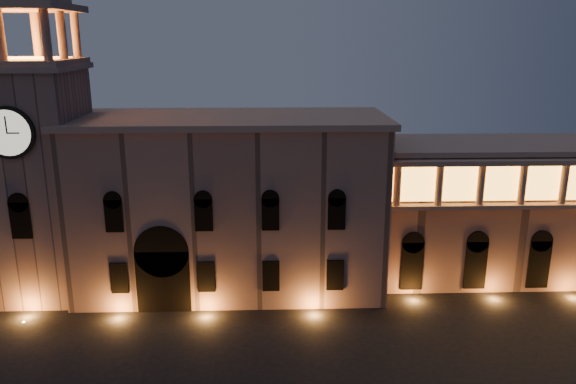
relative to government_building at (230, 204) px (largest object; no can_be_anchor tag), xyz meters
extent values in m
cube|color=#90695E|center=(0.08, 0.07, -0.27)|extent=(30.00, 12.00, 17.00)
cube|color=#A0806E|center=(0.08, 0.07, 8.53)|extent=(30.80, 12.80, 0.60)
cube|color=black|center=(-5.92, -5.33, -5.77)|extent=(5.00, 1.40, 6.00)
cylinder|color=black|center=(-5.92, -5.33, -2.77)|extent=(5.00, 1.40, 5.00)
cube|color=orange|center=(-5.92, -5.53, -5.97)|extent=(4.20, 0.20, 5.00)
cube|color=#90695E|center=(-18.42, -0.93, 2.23)|extent=(9.00, 9.00, 22.00)
cube|color=#A0806E|center=(-18.42, -0.93, 13.48)|extent=(9.80, 9.80, 0.50)
cylinder|color=black|center=(-18.42, -5.61, 8.23)|extent=(4.60, 0.35, 4.60)
cylinder|color=beige|center=(-18.42, -5.75, 8.23)|extent=(4.00, 0.12, 4.00)
cube|color=#A0806E|center=(-18.42, -0.93, 13.98)|extent=(9.40, 9.40, 0.50)
cube|color=orange|center=(-18.42, -0.93, 14.28)|extent=(6.80, 6.80, 0.15)
cylinder|color=#A0806E|center=(-18.42, -4.73, 16.33)|extent=(0.76, 0.76, 4.20)
cylinder|color=#A0806E|center=(-14.62, -4.73, 16.33)|extent=(0.76, 0.76, 4.20)
cylinder|color=#A0806E|center=(-18.42, 2.87, 16.33)|extent=(0.76, 0.76, 4.20)
cylinder|color=#A0806E|center=(-14.62, 2.87, 16.33)|extent=(0.76, 0.76, 4.20)
cylinder|color=#A0806E|center=(-14.62, -0.93, 16.33)|extent=(0.76, 0.76, 4.20)
cube|color=#A0806E|center=(-18.42, -0.93, 18.73)|extent=(9.80, 9.80, 0.60)
cube|color=#A0806E|center=(-18.42, -0.93, 19.33)|extent=(7.50, 7.50, 0.60)
cube|color=#8A6458|center=(34.08, 2.07, -1.77)|extent=(40.00, 10.00, 14.00)
cube|color=#A0806E|center=(34.08, 2.07, 5.48)|extent=(40.60, 10.60, 0.50)
cylinder|color=#A0806E|center=(16.08, -3.43, 2.73)|extent=(0.70, 0.70, 4.00)
cylinder|color=#A0806E|center=(20.08, -3.43, 2.73)|extent=(0.70, 0.70, 4.00)
cylinder|color=#A0806E|center=(24.08, -3.43, 2.73)|extent=(0.70, 0.70, 4.00)
cylinder|color=#A0806E|center=(28.08, -3.43, 2.73)|extent=(0.70, 0.70, 4.00)
cylinder|color=#A0806E|center=(32.08, -3.43, 2.73)|extent=(0.70, 0.70, 4.00)
camera|label=1|loc=(4.06, -54.19, 16.18)|focal=35.00mm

